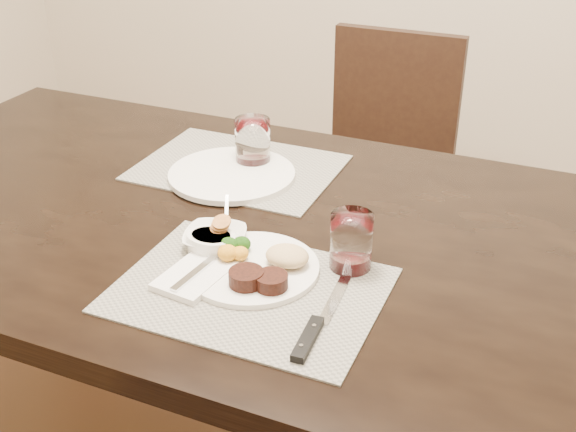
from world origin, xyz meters
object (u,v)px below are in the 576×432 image
at_px(chair_far, 383,159).
at_px(cracker_bowl, 215,238).
at_px(wine_glass_near, 351,244).
at_px(far_plate, 232,174).
at_px(dinner_plate, 257,266).
at_px(steak_knife, 315,329).

bearing_deg(chair_far, cracker_bowl, -91.97).
bearing_deg(wine_glass_near, far_plate, 146.01).
bearing_deg(wine_glass_near, dinner_plate, -149.51).
relative_size(wine_glass_near, far_plate, 0.37).
height_order(cracker_bowl, wine_glass_near, wine_glass_near).
bearing_deg(dinner_plate, steak_knife, -24.62).
distance_m(chair_far, dinner_plate, 1.15).
relative_size(dinner_plate, steak_knife, 0.96).
xyz_separation_m(steak_knife, cracker_bowl, (-0.27, 0.17, 0.01)).
relative_size(chair_far, wine_glass_near, 8.41).
relative_size(cracker_bowl, wine_glass_near, 1.31).
height_order(steak_knife, far_plate, same).
distance_m(cracker_bowl, far_plate, 0.31).
xyz_separation_m(chair_far, steak_knife, (0.24, -1.23, 0.26)).
bearing_deg(wine_glass_near, cracker_bowl, -173.00).
bearing_deg(chair_far, dinner_plate, -85.95).
height_order(steak_knife, wine_glass_near, wine_glass_near).
relative_size(chair_far, cracker_bowl, 6.40).
distance_m(chair_far, cracker_bowl, 1.09).
xyz_separation_m(cracker_bowl, wine_glass_near, (0.26, 0.03, 0.03)).
relative_size(chair_far, steak_knife, 3.50).
xyz_separation_m(cracker_bowl, far_plate, (-0.11, 0.28, -0.01)).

